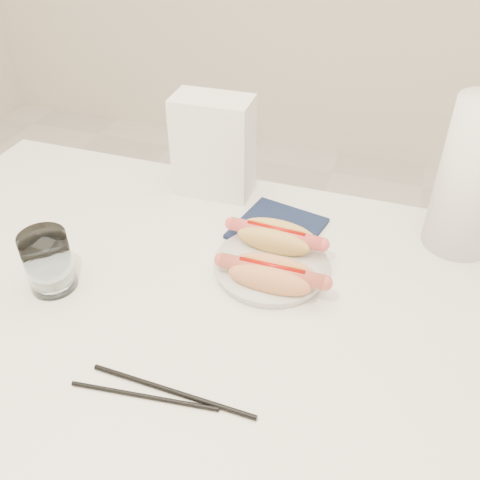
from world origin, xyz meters
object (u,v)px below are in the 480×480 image
(paper_towel_roll, at_px, (475,178))
(hotdog_left, at_px, (276,237))
(water_glass, at_px, (48,262))
(hotdog_right, at_px, (272,275))
(table, at_px, (182,324))
(napkin_box, at_px, (213,147))
(plate, at_px, (271,267))

(paper_towel_roll, bearing_deg, hotdog_left, -155.88)
(hotdog_left, height_order, water_glass, water_glass)
(hotdog_right, bearing_deg, water_glass, -163.60)
(table, relative_size, hotdog_left, 7.07)
(water_glass, bearing_deg, paper_towel_roll, 27.96)
(table, height_order, napkin_box, napkin_box)
(water_glass, height_order, napkin_box, napkin_box)
(napkin_box, bearing_deg, paper_towel_roll, -4.76)
(napkin_box, bearing_deg, hotdog_left, -44.39)
(hotdog_right, xyz_separation_m, paper_towel_roll, (0.29, 0.24, 0.10))
(plate, height_order, water_glass, water_glass)
(hotdog_right, bearing_deg, plate, 106.29)
(napkin_box, bearing_deg, plate, -50.76)
(water_glass, xyz_separation_m, paper_towel_roll, (0.64, 0.34, 0.09))
(hotdog_right, relative_size, water_glass, 1.64)
(hotdog_right, relative_size, napkin_box, 0.83)
(hotdog_right, distance_m, paper_towel_roll, 0.39)
(table, relative_size, water_glass, 11.39)
(table, distance_m, plate, 0.18)
(hotdog_right, height_order, water_glass, water_glass)
(table, height_order, plate, plate)
(plate, xyz_separation_m, napkin_box, (-0.18, 0.21, 0.10))
(table, height_order, paper_towel_roll, paper_towel_roll)
(hotdog_right, height_order, napkin_box, napkin_box)
(water_glass, distance_m, napkin_box, 0.40)
(hotdog_right, bearing_deg, napkin_box, 127.20)
(hotdog_left, distance_m, paper_towel_roll, 0.35)
(plate, bearing_deg, hotdog_right, -74.01)
(hotdog_right, bearing_deg, table, -154.55)
(hotdog_left, height_order, paper_towel_roll, paper_towel_roll)
(plate, distance_m, napkin_box, 0.30)
(table, xyz_separation_m, napkin_box, (-0.06, 0.33, 0.16))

